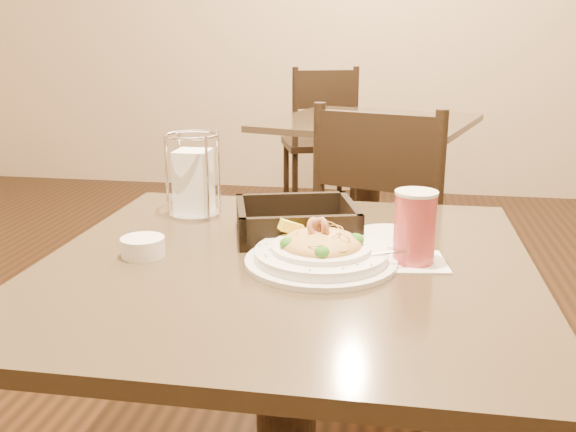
% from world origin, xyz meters
% --- Properties ---
extents(main_table, '(0.90, 0.90, 0.72)m').
position_xyz_m(main_table, '(0.00, 0.00, 0.49)').
color(main_table, black).
rests_on(main_table, ground).
extents(background_table, '(1.12, 1.12, 0.72)m').
position_xyz_m(background_table, '(0.07, 1.98, 0.49)').
color(background_table, black).
rests_on(background_table, ground).
extents(dining_chair_near, '(0.53, 0.53, 0.93)m').
position_xyz_m(dining_chair_near, '(0.18, 0.84, 0.50)').
color(dining_chair_near, black).
rests_on(dining_chair_near, ground).
extents(dining_chair_far, '(0.53, 0.53, 0.93)m').
position_xyz_m(dining_chair_far, '(-0.26, 2.80, 0.50)').
color(dining_chair_far, black).
rests_on(dining_chair_far, ground).
extents(pasta_bowl, '(0.31, 0.28, 0.09)m').
position_xyz_m(pasta_bowl, '(0.07, -0.01, 0.75)').
color(pasta_bowl, white).
rests_on(pasta_bowl, main_table).
extents(drink_glass, '(0.14, 0.14, 0.14)m').
position_xyz_m(drink_glass, '(0.23, 0.03, 0.79)').
color(drink_glass, white).
rests_on(drink_glass, main_table).
extents(bread_basket, '(0.29, 0.26, 0.07)m').
position_xyz_m(bread_basket, '(-0.00, 0.15, 0.75)').
color(bread_basket, black).
rests_on(bread_basket, main_table).
extents(napkin_caddy, '(0.12, 0.12, 0.19)m').
position_xyz_m(napkin_caddy, '(-0.26, 0.27, 0.80)').
color(napkin_caddy, silver).
rests_on(napkin_caddy, main_table).
extents(side_plate, '(0.20, 0.20, 0.01)m').
position_xyz_m(side_plate, '(0.19, 0.16, 0.73)').
color(side_plate, white).
rests_on(side_plate, main_table).
extents(butter_ramekin, '(0.08, 0.08, 0.04)m').
position_xyz_m(butter_ramekin, '(-0.27, -0.02, 0.74)').
color(butter_ramekin, white).
rests_on(butter_ramekin, main_table).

